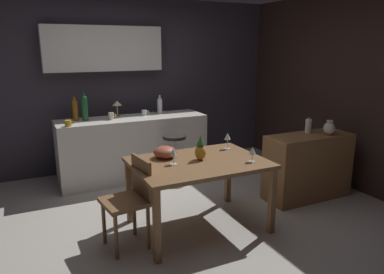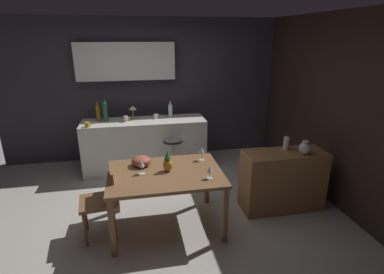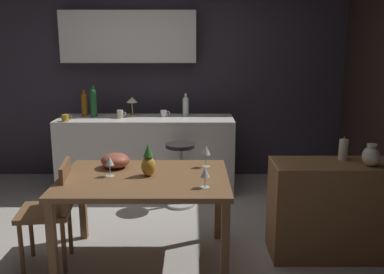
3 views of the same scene
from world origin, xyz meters
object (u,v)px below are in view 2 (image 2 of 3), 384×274
(wine_bottle_amber, at_px, (98,112))
(cup_white, at_px, (156,116))
(dining_table, at_px, (165,178))
(wine_bottle_clear, at_px, (170,110))
(wine_bottle_green, at_px, (105,111))
(wine_glass_center, at_px, (210,169))
(cup_cream, at_px, (126,119))
(pineapple_centerpiece, at_px, (168,163))
(pillar_candle_tall, at_px, (286,143))
(chair_near_window, at_px, (103,199))
(vase_ceramic_ivory, at_px, (305,148))
(sideboard_cabinet, at_px, (282,180))
(wine_glass_left, at_px, (141,164))
(bar_stool, at_px, (173,158))
(wine_glass_right, at_px, (202,150))
(fruit_bowl, at_px, (141,161))
(counter_lamp, at_px, (133,109))
(cup_mustard, at_px, (87,125))

(wine_bottle_amber, bearing_deg, cup_white, -1.74)
(dining_table, bearing_deg, wine_bottle_clear, 80.93)
(wine_bottle_clear, height_order, wine_bottle_green, wine_bottle_green)
(wine_glass_center, distance_m, cup_cream, 2.22)
(pineapple_centerpiece, relative_size, pillar_candle_tall, 1.30)
(chair_near_window, height_order, vase_ceramic_ivory, vase_ceramic_ivory)
(dining_table, xyz_separation_m, wine_glass_center, (0.48, -0.26, 0.19))
(sideboard_cabinet, bearing_deg, vase_ceramic_ivory, -23.46)
(wine_glass_left, height_order, vase_ceramic_ivory, vase_ceramic_ivory)
(cup_cream, bearing_deg, bar_stool, -34.56)
(pillar_candle_tall, bearing_deg, chair_near_window, -173.62)
(cup_white, bearing_deg, wine_bottle_clear, 12.61)
(wine_glass_right, bearing_deg, sideboard_cabinet, -7.76)
(wine_glass_left, distance_m, cup_white, 1.88)
(cup_cream, bearing_deg, pineapple_centerpiece, -73.61)
(chair_near_window, relative_size, wine_bottle_amber, 2.66)
(fruit_bowl, bearing_deg, sideboard_cabinet, -3.89)
(counter_lamp, bearing_deg, wine_glass_right, -62.35)
(bar_stool, height_order, wine_glass_center, wine_glass_center)
(wine_bottle_clear, distance_m, wine_bottle_amber, 1.23)
(vase_ceramic_ivory, bearing_deg, counter_lamp, 139.16)
(cup_mustard, xyz_separation_m, cup_white, (1.11, 0.31, 0.00))
(wine_glass_right, height_order, wine_bottle_clear, wine_bottle_clear)
(pineapple_centerpiece, xyz_separation_m, wine_bottle_green, (-0.84, 1.82, 0.23))
(wine_glass_right, xyz_separation_m, pillar_candle_tall, (1.16, -0.05, 0.03))
(pineapple_centerpiece, bearing_deg, wine_bottle_green, 114.80)
(counter_lamp, bearing_deg, cup_white, -5.69)
(wine_glass_right, bearing_deg, fruit_bowl, -178.35)
(vase_ceramic_ivory, bearing_deg, cup_mustard, 152.23)
(chair_near_window, relative_size, vase_ceramic_ivory, 4.77)
(wine_bottle_green, distance_m, pillar_candle_tall, 2.96)
(dining_table, height_order, wine_glass_center, wine_glass_center)
(wine_glass_center, xyz_separation_m, cup_cream, (-0.95, 2.01, 0.10))
(wine_glass_right, bearing_deg, wine_glass_center, -92.74)
(bar_stool, height_order, wine_glass_right, wine_glass_right)
(cup_mustard, bearing_deg, pineapple_centerpiece, -54.08)
(cup_white, bearing_deg, cup_mustard, -164.28)
(dining_table, bearing_deg, counter_lamp, 100.35)
(wine_bottle_amber, bearing_deg, sideboard_cabinet, -34.94)
(pineapple_centerpiece, bearing_deg, wine_bottle_amber, 117.29)
(cup_mustard, bearing_deg, wine_bottle_amber, 67.69)
(wine_glass_right, height_order, wine_bottle_green, wine_bottle_green)
(bar_stool, relative_size, vase_ceramic_ivory, 3.89)
(wine_glass_left, bearing_deg, wine_glass_right, 18.46)
(wine_glass_right, distance_m, cup_mustard, 2.03)
(chair_near_window, bearing_deg, wine_glass_left, 6.58)
(wine_glass_left, bearing_deg, pillar_candle_tall, 6.33)
(chair_near_window, bearing_deg, dining_table, 3.27)
(bar_stool, distance_m, wine_glass_right, 1.13)
(bar_stool, relative_size, wine_bottle_clear, 2.57)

